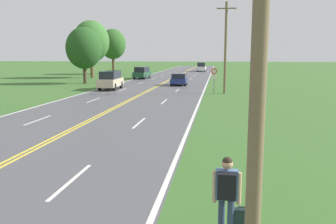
% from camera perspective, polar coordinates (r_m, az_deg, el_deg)
% --- Properties ---
extents(hitchhiker_person, '(0.57, 0.41, 1.67)m').
position_cam_1_polar(hitchhiker_person, '(7.18, 9.39, -12.17)').
color(hitchhiker_person, navy).
rests_on(hitchhiker_person, ground).
extents(suitcase, '(0.43, 0.16, 0.69)m').
position_cam_1_polar(suitcase, '(7.48, 12.20, -17.21)').
color(suitcase, '#19282D').
rests_on(suitcase, ground).
extents(traffic_sign, '(0.60, 0.10, 2.42)m').
position_cam_1_polar(traffic_sign, '(33.97, 7.40, 6.01)').
color(traffic_sign, gray).
rests_on(traffic_sign, ground).
extents(utility_pole_midground, '(1.80, 0.24, 8.45)m').
position_cam_1_polar(utility_pole_midground, '(34.11, 9.22, 10.29)').
color(utility_pole_midground, brown).
rests_on(utility_pole_midground, ground).
extents(tree_left_verge, '(5.73, 5.73, 9.07)m').
position_cam_1_polar(tree_left_verge, '(59.00, -12.22, 10.99)').
color(tree_left_verge, brown).
rests_on(tree_left_verge, ground).
extents(tree_mid_treeline, '(4.93, 4.93, 8.51)m').
position_cam_1_polar(tree_mid_treeline, '(69.42, -8.84, 10.69)').
color(tree_mid_treeline, brown).
rests_on(tree_mid_treeline, ground).
extents(tree_right_cluster, '(4.55, 4.55, 7.11)m').
position_cam_1_polar(tree_right_cluster, '(46.94, -13.33, 9.92)').
color(tree_right_cluster, '#473828').
rests_on(tree_right_cluster, ground).
extents(car_champagne_suv_nearest, '(1.92, 4.65, 1.95)m').
position_cam_1_polar(car_champagne_suv_nearest, '(38.34, -9.20, 5.13)').
color(car_champagne_suv_nearest, black).
rests_on(car_champagne_suv_nearest, ground).
extents(car_dark_blue_hatchback_approaching, '(1.88, 3.54, 1.44)m').
position_cam_1_polar(car_dark_blue_hatchback_approaching, '(43.05, 1.79, 5.32)').
color(car_dark_blue_hatchback_approaching, black).
rests_on(car_dark_blue_hatchback_approaching, ground).
extents(car_dark_green_suv_mid_near, '(2.03, 4.88, 1.84)m').
position_cam_1_polar(car_dark_green_suv_mid_near, '(55.56, -4.19, 6.35)').
color(car_dark_green_suv_mid_near, black).
rests_on(car_dark_green_suv_mid_near, ground).
extents(car_white_van_mid_far, '(1.92, 4.91, 2.00)m').
position_cam_1_polar(car_white_van_mid_far, '(80.41, 5.39, 7.24)').
color(car_white_van_mid_far, black).
rests_on(car_white_van_mid_far, ground).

